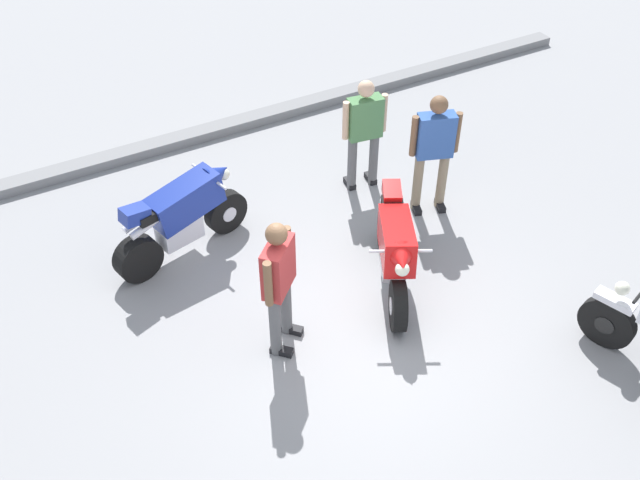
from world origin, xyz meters
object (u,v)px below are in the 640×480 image
person_in_red_shirt (279,279)px  motorcycle_blue_sportbike (182,216)px  motorcycle_red_sportbike (394,248)px  person_in_blue_shirt (434,146)px  person_in_green_shirt (364,128)px

person_in_red_shirt → motorcycle_blue_sportbike: bearing=148.1°
person_in_red_shirt → motorcycle_red_sportbike: bearing=53.1°
motorcycle_red_sportbike → person_in_blue_shirt: (1.28, 1.07, 0.41)m
motorcycle_blue_sportbike → person_in_blue_shirt: (3.29, -0.72, 0.41)m
person_in_green_shirt → person_in_blue_shirt: bearing=-140.5°
motorcycle_red_sportbike → person_in_red_shirt: person_in_red_shirt is taller
motorcycle_blue_sportbike → person_in_green_shirt: size_ratio=1.15×
person_in_red_shirt → person_in_green_shirt: (2.34, 2.12, -0.03)m
person_in_blue_shirt → person_in_green_shirt: (-0.54, 0.87, -0.04)m
person_in_red_shirt → person_in_green_shirt: size_ratio=1.02×
motorcycle_red_sportbike → motorcycle_blue_sportbike: (-2.01, 1.79, 0.00)m
person_in_blue_shirt → person_in_green_shirt: person_in_blue_shirt is taller
motorcycle_blue_sportbike → person_in_blue_shirt: bearing=-26.7°
motorcycle_red_sportbike → person_in_red_shirt: (-1.60, -0.18, 0.40)m
motorcycle_red_sportbike → person_in_green_shirt: (0.74, 1.94, 0.37)m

